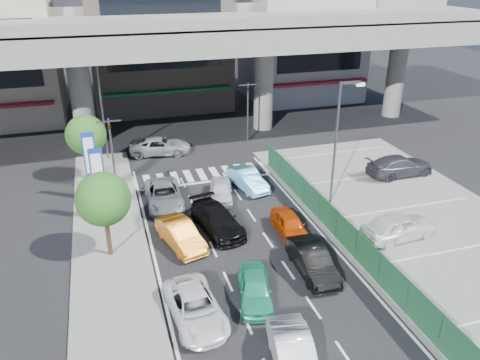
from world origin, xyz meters
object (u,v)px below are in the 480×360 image
object	(u,v)px
traffic_light_right	(248,97)
sedan_black_mid	(217,220)
tree_far	(86,135)
street_lamp_left	(103,101)
hatch_white_back_mid	(294,357)
wagon_silver_front_left	(164,195)
taxi_orange_right	(290,225)
signboard_far	(90,157)
signboard_near	(98,175)
hatch_black_mid_right	(312,261)
sedan_white_front_mid	(221,190)
traffic_light_left	(110,137)
taxi_teal_mid	(255,289)
kei_truck_front_right	(248,179)
taxi_orange_left	(181,234)
sedan_white_mid_left	(195,307)
parked_sedan_white	(399,226)
tree_near	(103,199)
street_lamp_right	(339,134)
crossing_wagon_silver	(160,146)
parked_sedan_dgrey	(400,166)
traffic_cone	(323,204)

from	to	relation	value
traffic_light_right	sedan_black_mid	xyz separation A→B (m)	(-6.36, -14.08, -3.25)
tree_far	street_lamp_left	bearing A→B (deg)	67.16
hatch_white_back_mid	wagon_silver_front_left	xyz separation A→B (m)	(-2.66, 15.13, -0.02)
hatch_white_back_mid	taxi_orange_right	world-z (taller)	hatch_white_back_mid
traffic_light_right	signboard_far	world-z (taller)	traffic_light_right
signboard_near	hatch_black_mid_right	distance (m)	13.24
sedan_black_mid	sedan_white_front_mid	distance (m)	4.05
traffic_light_left	hatch_white_back_mid	size ratio (longest dim) A/B	1.24
taxi_teal_mid	kei_truck_front_right	xyz separation A→B (m)	(3.32, 11.51, 0.03)
street_lamp_left	sedan_black_mid	world-z (taller)	street_lamp_left
taxi_orange_left	kei_truck_front_right	distance (m)	8.23
traffic_light_right	sedan_white_mid_left	size ratio (longest dim) A/B	1.16
signboard_near	tree_far	distance (m)	6.54
traffic_light_left	kei_truck_front_right	size ratio (longest dim) A/B	1.31
taxi_orange_left	kei_truck_front_right	size ratio (longest dim) A/B	1.03
signboard_far	taxi_orange_right	size ratio (longest dim) A/B	1.29
street_lamp_left	kei_truck_front_right	xyz separation A→B (m)	(8.89, -8.18, -4.11)
traffic_light_right	taxi_orange_left	size ratio (longest dim) A/B	1.27
tree_far	wagon_silver_front_left	distance (m)	7.54
parked_sedan_white	tree_near	bearing A→B (deg)	73.85
sedan_white_mid_left	hatch_black_mid_right	bearing A→B (deg)	9.20
taxi_orange_left	wagon_silver_front_left	xyz separation A→B (m)	(-0.14, 5.11, -0.01)
traffic_light_right	signboard_far	xyz separation A→B (m)	(-13.10, -8.01, -0.87)
tree_far	wagon_silver_front_left	xyz separation A→B (m)	(4.45, -5.45, -2.72)
traffic_light_left	street_lamp_right	bearing A→B (deg)	-24.16
crossing_wagon_silver	street_lamp_right	bearing A→B (deg)	-132.90
signboard_near	taxi_orange_right	size ratio (longest dim) A/B	1.29
street_lamp_left	parked_sedan_dgrey	xyz separation A→B (m)	(20.21, -9.43, -3.97)
street_lamp_left	sedan_white_mid_left	size ratio (longest dim) A/B	1.79
street_lamp_right	taxi_teal_mid	xyz separation A→B (m)	(-7.94, -7.68, -4.14)
parked_sedan_dgrey	sedan_white_mid_left	bearing A→B (deg)	118.76
traffic_light_left	traffic_cone	world-z (taller)	traffic_light_left
tree_near	parked_sedan_dgrey	world-z (taller)	tree_near
hatch_white_back_mid	wagon_silver_front_left	distance (m)	15.37
signboard_far	crossing_wagon_silver	world-z (taller)	signboard_far
traffic_light_right	taxi_teal_mid	size ratio (longest dim) A/B	1.42
hatch_white_back_mid	street_lamp_left	bearing A→B (deg)	113.25
sedan_black_mid	crossing_wagon_silver	bearing A→B (deg)	85.69
traffic_light_right	street_lamp_left	bearing A→B (deg)	-175.17
signboard_far	tree_far	bearing A→B (deg)	93.26
tree_far	traffic_light_right	bearing A→B (deg)	18.69
kei_truck_front_right	traffic_cone	distance (m)	5.67
traffic_light_left	tree_near	xyz separation A→B (m)	(-0.80, -8.00, -0.55)
taxi_orange_left	signboard_far	bearing A→B (deg)	107.04
tree_near	traffic_cone	xyz separation A→B (m)	(13.23, 1.51, -3.02)
traffic_light_left	crossing_wagon_silver	world-z (taller)	traffic_light_left
hatch_white_back_mid	kei_truck_front_right	xyz separation A→B (m)	(3.24, 15.91, -0.04)
sedan_black_mid	parked_sedan_dgrey	xyz separation A→B (m)	(14.75, 3.65, 0.11)
crossing_wagon_silver	hatch_black_mid_right	bearing A→B (deg)	-156.08
taxi_orange_right	crossing_wagon_silver	xyz separation A→B (m)	(-5.32, 14.81, 0.07)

